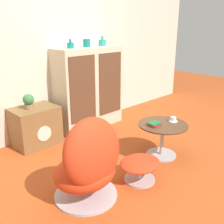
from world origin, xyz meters
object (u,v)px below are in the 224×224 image
sideboard (89,88)px  vase_inner_right (102,43)px  vase_leftmost (70,45)px  potted_plant (29,101)px  book_stack (154,124)px  teacup (173,120)px  coffee_table (162,134)px  vase_inner_left (87,43)px  tv_console (35,126)px  ottoman (140,165)px  egg_chair (89,163)px

sideboard → vase_inner_right: 0.73m
vase_leftmost → potted_plant: bearing=-178.8°
vase_inner_right → book_stack: size_ratio=0.93×
vase_leftmost → teacup: vase_leftmost is taller
vase_leftmost → book_stack: bearing=-82.9°
coffee_table → vase_inner_left: 1.74m
tv_console → vase_leftmost: vase_leftmost is taller
sideboard → ottoman: size_ratio=2.72×
vase_leftmost → coffee_table: bearing=-78.6°
egg_chair → vase_leftmost: (0.90, 1.44, 0.91)m
book_stack → tv_console: bearing=121.4°
egg_chair → book_stack: bearing=4.0°
ottoman → vase_leftmost: bearing=78.0°
sideboard → teacup: sideboard is taller
tv_console → teacup: tv_console is taller
coffee_table → potted_plant: bearing=125.5°
egg_chair → vase_leftmost: 1.92m
sideboard → tv_console: 1.02m
coffee_table → vase_leftmost: vase_leftmost is taller
potted_plant → ottoman: bearing=-76.3°
ottoman → tv_console: bearing=101.6°
sideboard → teacup: (0.15, -1.44, -0.18)m
ottoman → coffee_table: coffee_table is taller
tv_console → egg_chair: size_ratio=0.70×
potted_plant → teacup: size_ratio=1.80×
potted_plant → vase_inner_right: bearing=0.7°
egg_chair → teacup: (1.34, -0.01, 0.07)m
potted_plant → book_stack: 1.62m
coffee_table → book_stack: 0.20m
tv_console → egg_chair: bearing=-99.9°
ottoman → coffee_table: 0.65m
vase_leftmost → book_stack: vase_leftmost is taller
tv_console → ottoman: tv_console is taller
teacup → tv_console: bearing=127.5°
egg_chair → potted_plant: (0.19, 1.42, 0.25)m
vase_inner_left → potted_plant: vase_inner_left is taller
egg_chair → potted_plant: 1.46m
egg_chair → potted_plant: size_ratio=4.26×
ottoman → potted_plant: 1.66m
ottoman → teacup: (0.78, 0.12, 0.27)m
ottoman → vase_inner_left: bearing=68.3°
vase_inner_right → book_stack: 1.66m
teacup → book_stack: size_ratio=0.71×
vase_inner_left → book_stack: (-0.12, -1.36, -0.86)m
egg_chair → teacup: 1.35m
ottoman → vase_leftmost: (0.33, 1.57, 1.11)m
sideboard → vase_inner_left: (-0.01, 0.00, 0.68)m
tv_console → vase_leftmost: (0.65, 0.02, 1.02)m
egg_chair → ottoman: (0.57, -0.13, -0.19)m
vase_leftmost → vase_inner_left: bearing=0.0°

